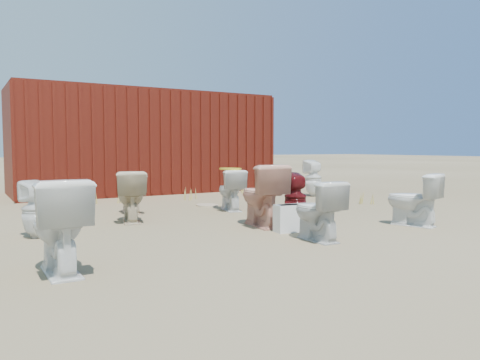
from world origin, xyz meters
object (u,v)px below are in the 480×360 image
toilet_back_beige_left (131,194)px  toilet_back_yellowlid (230,190)px  shipping_container (144,142)px  loose_tank (294,218)px  toilet_front_c (317,211)px  toilet_back_a (35,209)px  toilet_back_beige_right (131,196)px  toilet_front_e (413,200)px  toilet_front_pink (262,195)px  toilet_back_e (313,178)px  toilet_front_a (59,226)px  toilet_front_maroon (295,197)px

toilet_back_beige_left → toilet_back_yellowlid: 1.66m
shipping_container → loose_tank: shipping_container is taller
toilet_front_c → toilet_back_a: bearing=-31.2°
toilet_front_c → toilet_back_beige_right: size_ratio=0.94×
toilet_front_c → toilet_back_yellowlid: toilet_back_yellowlid is taller
toilet_front_c → loose_tank: bearing=-99.5°
toilet_back_beige_left → toilet_back_beige_right: 0.89m
toilet_front_c → toilet_back_beige_left: toilet_front_c is taller
toilet_front_e → toilet_back_beige_left: (-2.94, 3.17, -0.04)m
toilet_back_beige_right → toilet_back_beige_left: bearing=-93.7°
toilet_front_pink → toilet_back_a: size_ratio=1.24×
toilet_back_beige_right → toilet_back_e: size_ratio=0.93×
toilet_front_e → shipping_container: bearing=-94.2°
toilet_back_beige_left → toilet_back_e: bearing=-171.0°
toilet_front_pink → toilet_back_beige_right: 1.92m
shipping_container → toilet_front_c: (-0.37, -6.94, -0.85)m
toilet_front_c → toilet_back_beige_right: (-1.42, 2.45, 0.02)m
shipping_container → toilet_back_a: size_ratio=8.73×
toilet_front_a → toilet_front_c: size_ratio=1.18×
toilet_back_yellowlid → loose_tank: size_ratio=1.40×
toilet_front_c → toilet_back_a: 3.32m
toilet_front_c → toilet_back_beige_left: size_ratio=1.07×
shipping_container → toilet_front_e: (1.43, -6.83, -0.84)m
toilet_front_pink → toilet_back_beige_right: size_ratio=1.14×
toilet_front_pink → shipping_container: bearing=-85.9°
toilet_back_beige_right → toilet_back_yellowlid: toilet_back_beige_right is taller
toilet_front_e → toilet_back_beige_right: bearing=-52.0°
toilet_back_yellowlid → toilet_back_e: bearing=-146.5°
toilet_front_maroon → toilet_front_c: bearing=73.4°
toilet_front_a → toilet_back_beige_right: toilet_front_a is taller
toilet_front_e → toilet_back_yellowlid: 2.99m
toilet_back_beige_right → loose_tank: 2.41m
shipping_container → toilet_back_e: shipping_container is taller
toilet_front_maroon → toilet_back_beige_left: size_ratio=1.09×
toilet_front_pink → toilet_back_beige_left: toilet_front_pink is taller
toilet_back_beige_left → toilet_front_e: bearing=134.5°
toilet_back_beige_left → toilet_front_a: bearing=64.3°
toilet_front_c → toilet_front_e: bearing=-174.0°
toilet_back_beige_right → toilet_back_yellowlid: bearing=-155.7°
shipping_container → toilet_back_beige_right: shipping_container is taller
loose_tank → toilet_back_beige_left: bearing=122.6°
toilet_front_c → toilet_back_beige_right: bearing=-57.5°
toilet_front_maroon → toilet_back_beige_left: bearing=-38.2°
toilet_front_e → toilet_back_a: toilet_front_e is taller
toilet_front_a → toilet_back_beige_left: 3.65m
toilet_front_pink → toilet_front_e: (1.80, -1.04, -0.06)m
toilet_front_c → toilet_front_e: (1.80, 0.11, 0.01)m
toilet_front_e → toilet_back_beige_right: size_ratio=0.97×
toilet_front_maroon → toilet_back_e: bearing=-123.2°
toilet_front_c → toilet_back_e: 4.97m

